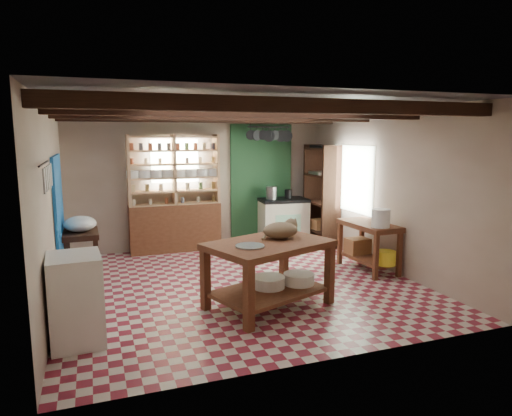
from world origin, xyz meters
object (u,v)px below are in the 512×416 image
object	(u,v)px
prep_table	(82,255)
work_table	(269,274)
white_cabinet	(76,299)
stove	(283,221)
right_counter	(368,247)
cat	(281,230)

from	to	relation	value
prep_table	work_table	bearing A→B (deg)	-42.88
prep_table	white_cabinet	size ratio (longest dim) A/B	0.78
stove	right_counter	size ratio (longest dim) A/B	0.86
stove	work_table	bearing A→B (deg)	-111.62
prep_table	right_counter	bearing A→B (deg)	-15.00
prep_table	right_counter	size ratio (longest dim) A/B	0.68
right_counter	cat	size ratio (longest dim) A/B	2.34
cat	right_counter	bearing A→B (deg)	-7.32
work_table	white_cabinet	world-z (taller)	white_cabinet
stove	white_cabinet	size ratio (longest dim) A/B	0.99
white_cabinet	cat	distance (m)	2.58
right_counter	stove	bearing A→B (deg)	102.27
work_table	right_counter	distance (m)	2.31
prep_table	white_cabinet	xyz separation A→B (m)	(-0.02, -2.30, 0.10)
right_counter	cat	bearing A→B (deg)	-159.47
work_table	prep_table	bearing A→B (deg)	117.87
stove	prep_table	size ratio (longest dim) A/B	1.27
work_table	white_cabinet	xyz separation A→B (m)	(-2.29, -0.28, 0.05)
work_table	prep_table	xyz separation A→B (m)	(-2.27, 2.02, -0.05)
white_cabinet	right_counter	distance (m)	4.57
work_table	cat	world-z (taller)	cat
white_cabinet	stove	bearing A→B (deg)	38.16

